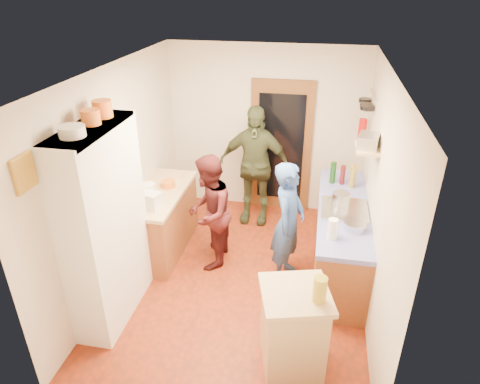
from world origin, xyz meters
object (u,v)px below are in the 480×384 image
(right_counter_base, at_px, (340,239))
(island_base, at_px, (293,331))
(person_left, at_px, (212,211))
(person_back, at_px, (255,166))
(person_hob, at_px, (290,224))
(hutch_body, at_px, (105,227))

(right_counter_base, distance_m, island_base, 1.78)
(person_left, relative_size, person_back, 0.83)
(person_hob, distance_m, person_left, 1.02)
(right_counter_base, height_order, person_hob, person_hob)
(person_left, height_order, person_back, person_back)
(island_base, xyz_separation_m, person_hob, (-0.17, 1.37, 0.35))
(hutch_body, distance_m, person_back, 2.60)
(hutch_body, height_order, person_left, hutch_body)
(person_back, bearing_deg, hutch_body, -115.97)
(right_counter_base, xyz_separation_m, person_left, (-1.64, -0.20, 0.34))
(person_hob, distance_m, person_back, 1.49)
(person_left, xyz_separation_m, person_back, (0.37, 1.18, 0.15))
(right_counter_base, xyz_separation_m, person_hob, (-0.63, -0.35, 0.36))
(hutch_body, distance_m, island_base, 2.18)
(hutch_body, distance_m, person_hob, 2.12)
(island_base, height_order, person_hob, person_hob)
(right_counter_base, height_order, person_left, person_left)
(hutch_body, height_order, person_back, hutch_body)
(right_counter_base, xyz_separation_m, person_back, (-1.28, 0.99, 0.50))
(hutch_body, bearing_deg, person_left, 52.13)
(person_back, bearing_deg, person_left, -105.01)
(hutch_body, relative_size, person_hob, 1.40)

